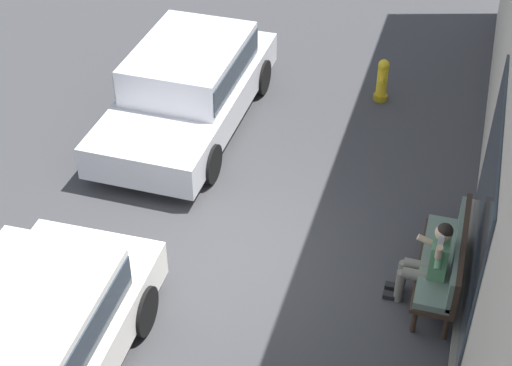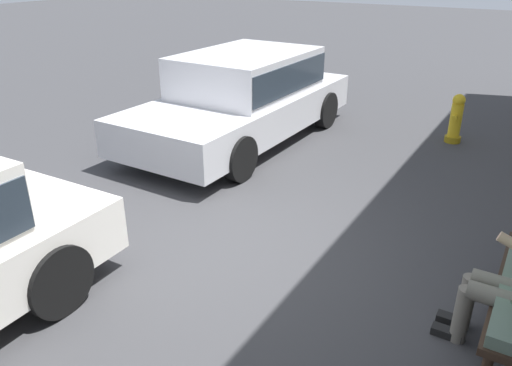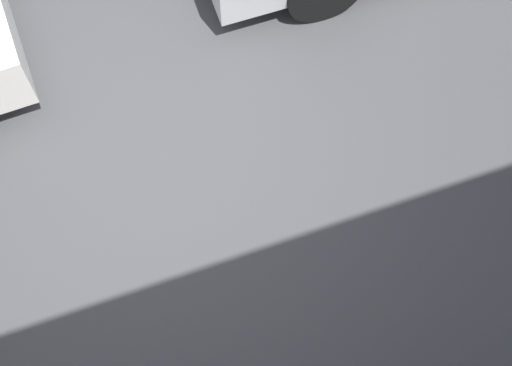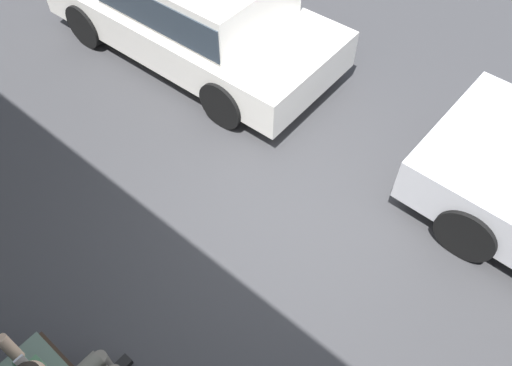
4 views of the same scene
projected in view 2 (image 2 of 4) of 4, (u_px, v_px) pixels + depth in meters
ground_plane at (226, 250)px, 5.25m from camera, size 60.00×60.00×0.00m
parked_car_near at (244, 93)px, 8.14m from camera, size 4.51×2.01×1.43m
fire_hydrant at (456, 119)px, 8.16m from camera, size 0.38×0.26×0.81m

